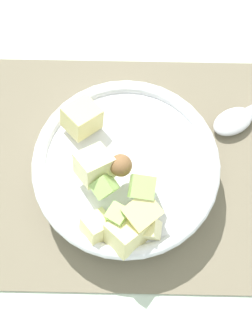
{
  "coord_description": "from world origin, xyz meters",
  "views": [
    {
      "loc": [
        0.01,
        0.2,
        0.62
      ],
      "look_at": [
        0.02,
        0.01,
        0.04
      ],
      "focal_mm": 53.54,
      "sensor_mm": 36.0,
      "label": 1
    }
  ],
  "objects": [
    {
      "name": "salad_bowl",
      "position": [
        0.02,
        0.02,
        0.04
      ],
      "size": [
        0.23,
        0.23,
        0.1
      ],
      "color": "white",
      "rests_on": "placemat"
    },
    {
      "name": "placemat",
      "position": [
        0.0,
        0.0,
        0.0
      ],
      "size": [
        0.41,
        0.31,
        0.01
      ],
      "primitive_type": "cube",
      "color": "#756B56",
      "rests_on": "ground_plane"
    },
    {
      "name": "ground_plane",
      "position": [
        0.0,
        0.0,
        0.0
      ],
      "size": [
        2.4,
        2.4,
        0.0
      ],
      "primitive_type": "plane",
      "color": "silver"
    }
  ]
}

